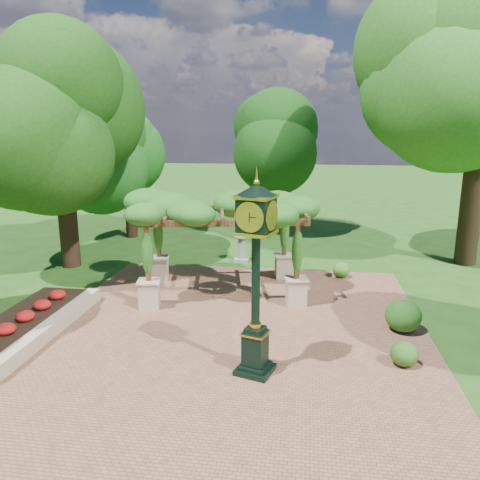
# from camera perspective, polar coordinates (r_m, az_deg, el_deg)

# --- Properties ---
(ground) EXTENTS (120.00, 120.00, 0.00)m
(ground) POSITION_cam_1_polar(r_m,az_deg,el_deg) (11.27, -1.83, -13.95)
(ground) COLOR #1E4714
(ground) RESTS_ON ground
(brick_plaza) EXTENTS (10.00, 12.00, 0.04)m
(brick_plaza) POSITION_cam_1_polar(r_m,az_deg,el_deg) (12.14, -1.01, -11.72)
(brick_plaza) COLOR brown
(brick_plaza) RESTS_ON ground
(border_wall) EXTENTS (0.35, 5.00, 0.40)m
(border_wall) POSITION_cam_1_polar(r_m,az_deg,el_deg) (13.12, -21.96, -9.91)
(border_wall) COLOR #C6B793
(border_wall) RESTS_ON ground
(flower_bed) EXTENTS (1.50, 5.00, 0.36)m
(flower_bed) POSITION_cam_1_polar(r_m,az_deg,el_deg) (13.59, -25.30, -9.52)
(flower_bed) COLOR red
(flower_bed) RESTS_ON ground
(pedestal_clock) EXTENTS (1.03, 1.03, 4.17)m
(pedestal_clock) POSITION_cam_1_polar(r_m,az_deg,el_deg) (9.58, 1.94, -2.82)
(pedestal_clock) COLOR black
(pedestal_clock) RESTS_ON brick_plaza
(pergola) EXTENTS (5.55, 4.05, 3.18)m
(pergola) POSITION_cam_1_polar(r_m,az_deg,el_deg) (14.63, -2.21, 3.33)
(pergola) COLOR #C1AC8F
(pergola) RESTS_ON brick_plaza
(sundial) EXTENTS (0.57, 0.57, 1.02)m
(sundial) POSITION_cam_1_polar(r_m,az_deg,el_deg) (18.69, 0.18, -1.22)
(sundial) COLOR gray
(sundial) RESTS_ON ground
(shrub_front) EXTENTS (0.64, 0.64, 0.55)m
(shrub_front) POSITION_cam_1_polar(r_m,az_deg,el_deg) (11.27, 19.38, -12.97)
(shrub_front) COLOR #275217
(shrub_front) RESTS_ON brick_plaza
(shrub_mid) EXTENTS (1.02, 1.02, 0.83)m
(shrub_mid) POSITION_cam_1_polar(r_m,az_deg,el_deg) (12.97, 19.28, -8.73)
(shrub_mid) COLOR #235618
(shrub_mid) RESTS_ON brick_plaza
(shrub_back) EXTENTS (0.64, 0.64, 0.54)m
(shrub_back) POSITION_cam_1_polar(r_m,az_deg,el_deg) (16.94, 12.21, -3.58)
(shrub_back) COLOR #30631C
(shrub_back) RESTS_ON brick_plaza
(tree_west_near) EXTENTS (5.24, 5.24, 8.04)m
(tree_west_near) POSITION_cam_1_polar(r_m,az_deg,el_deg) (18.54, -21.20, 13.65)
(tree_west_near) COLOR #362215
(tree_west_near) RESTS_ON ground
(tree_west_far) EXTENTS (3.93, 3.93, 6.03)m
(tree_west_far) POSITION_cam_1_polar(r_m,az_deg,el_deg) (22.99, -13.53, 10.52)
(tree_west_far) COLOR black
(tree_west_far) RESTS_ON ground
(tree_north) EXTENTS (3.88, 3.88, 6.95)m
(tree_north) POSITION_cam_1_polar(r_m,az_deg,el_deg) (23.81, 5.34, 12.41)
(tree_north) COLOR #362215
(tree_north) RESTS_ON ground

